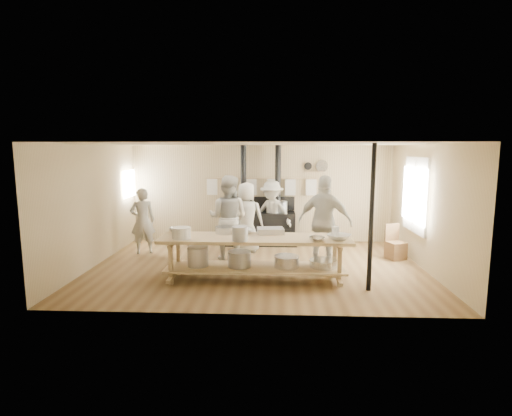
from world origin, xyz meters
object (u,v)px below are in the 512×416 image
at_px(cook_right, 325,222).
at_px(cook_by_window, 272,213).
at_px(cook_far_left, 143,221).
at_px(cook_left, 228,218).
at_px(roasting_pan, 270,231).
at_px(prep_table, 255,254).
at_px(cook_center, 247,218).
at_px(chair, 395,249).
at_px(stove, 260,224).

height_order(cook_right, cook_by_window, cook_right).
distance_m(cook_far_left, cook_right, 4.33).
relative_size(cook_left, roasting_pan, 3.79).
distance_m(prep_table, cook_left, 1.65).
height_order(cook_center, cook_right, cook_right).
relative_size(cook_left, cook_by_window, 1.13).
height_order(cook_by_window, chair, cook_by_window).
height_order(cook_right, chair, cook_right).
distance_m(chair, roasting_pan, 3.23).
relative_size(cook_far_left, chair, 2.01).
distance_m(stove, prep_table, 3.02).
xyz_separation_m(cook_right, chair, (1.73, 0.77, -0.75)).
relative_size(cook_center, roasting_pan, 3.37).
relative_size(cook_left, cook_right, 0.98).
height_order(prep_table, cook_far_left, cook_far_left).
bearing_deg(cook_right, prep_table, 53.54).
bearing_deg(roasting_pan, cook_by_window, 89.86).
distance_m(cook_far_left, cook_center, 2.49).
xyz_separation_m(cook_right, roasting_pan, (-1.13, -0.58, -0.08)).
xyz_separation_m(prep_table, cook_by_window, (0.30, 2.85, 0.33)).
bearing_deg(prep_table, cook_left, 114.91).
bearing_deg(cook_far_left, chair, 159.38).
xyz_separation_m(stove, chair, (3.15, -1.34, -0.29)).
bearing_deg(prep_table, stove, 89.96).
xyz_separation_m(cook_center, cook_by_window, (0.61, 0.71, -0.01)).
bearing_deg(cook_by_window, chair, 0.21).
xyz_separation_m(cook_center, cook_right, (1.73, -1.23, 0.13)).
height_order(stove, cook_center, stove).
height_order(stove, prep_table, stove).
relative_size(cook_right, cook_by_window, 1.16).
distance_m(cook_right, cook_by_window, 2.25).
distance_m(cook_by_window, roasting_pan, 2.52).
distance_m(cook_left, roasting_pan, 1.47).
distance_m(cook_right, roasting_pan, 1.27).
height_order(cook_far_left, cook_by_window, cook_by_window).
bearing_deg(cook_by_window, cook_left, -102.10).
bearing_deg(cook_left, roasting_pan, 143.40).
xyz_separation_m(cook_far_left, cook_center, (2.48, 0.23, 0.06)).
bearing_deg(cook_far_left, stove, -176.67).
distance_m(cook_left, cook_by_window, 1.71).
xyz_separation_m(cook_far_left, roasting_pan, (3.08, -1.57, 0.11)).
xyz_separation_m(cook_left, cook_by_window, (0.97, 1.41, -0.11)).
bearing_deg(cook_far_left, cook_left, 149.19).
xyz_separation_m(cook_right, cook_by_window, (-1.12, 1.94, -0.13)).
relative_size(cook_center, cook_right, 0.87).
relative_size(stove, cook_right, 1.32).
relative_size(prep_table, cook_center, 2.11).
bearing_deg(cook_left, cook_right, 178.10).
height_order(stove, chair, stove).
height_order(prep_table, cook_right, cook_right).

